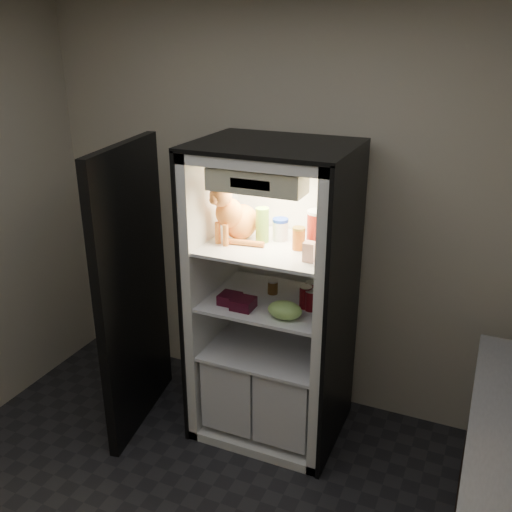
# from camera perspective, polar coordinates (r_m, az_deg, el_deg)

# --- Properties ---
(room_shell) EXTENTS (3.60, 3.60, 3.60)m
(room_shell) POSITION_cam_1_polar(r_m,az_deg,el_deg) (2.10, -12.07, -2.07)
(room_shell) COLOR white
(room_shell) RESTS_ON floor
(refrigerator) EXTENTS (0.90, 0.72, 1.88)m
(refrigerator) POSITION_cam_1_polar(r_m,az_deg,el_deg) (3.56, 1.83, -6.04)
(refrigerator) COLOR white
(refrigerator) RESTS_ON floor
(fridge_door) EXTENTS (0.20, 0.87, 1.85)m
(fridge_door) POSITION_cam_1_polar(r_m,az_deg,el_deg) (3.65, -12.23, -3.69)
(fridge_door) COLOR black
(fridge_door) RESTS_ON floor
(tabby_cat) EXTENTS (0.33, 0.39, 0.39)m
(tabby_cat) POSITION_cam_1_polar(r_m,az_deg,el_deg) (3.34, -2.14, 4.01)
(tabby_cat) COLOR #DD551C
(tabby_cat) RESTS_ON refrigerator
(parmesan_shaker) EXTENTS (0.08, 0.08, 0.21)m
(parmesan_shaker) POSITION_cam_1_polar(r_m,az_deg,el_deg) (3.32, 0.63, 3.12)
(parmesan_shaker) COLOR #248425
(parmesan_shaker) RESTS_ON refrigerator
(mayo_tub) EXTENTS (0.09, 0.09, 0.13)m
(mayo_tub) POSITION_cam_1_polar(r_m,az_deg,el_deg) (3.36, 2.45, 2.69)
(mayo_tub) COLOR white
(mayo_tub) RESTS_ON refrigerator
(salsa_jar) EXTENTS (0.07, 0.07, 0.13)m
(salsa_jar) POSITION_cam_1_polar(r_m,az_deg,el_deg) (3.22, 4.29, 1.77)
(salsa_jar) COLOR maroon
(salsa_jar) RESTS_ON refrigerator
(pepper_jar) EXTENTS (0.12, 0.12, 0.21)m
(pepper_jar) POSITION_cam_1_polar(r_m,az_deg,el_deg) (3.28, 6.14, 2.81)
(pepper_jar) COLOR #A02D15
(pepper_jar) RESTS_ON refrigerator
(cream_carton) EXTENTS (0.06, 0.06, 0.11)m
(cream_carton) POSITION_cam_1_polar(r_m,az_deg,el_deg) (3.06, 5.37, 0.43)
(cream_carton) COLOR white
(cream_carton) RESTS_ON refrigerator
(soda_can_a) EXTENTS (0.07, 0.07, 0.12)m
(soda_can_a) POSITION_cam_1_polar(r_m,az_deg,el_deg) (3.41, 5.51, -3.55)
(soda_can_a) COLOR black
(soda_can_a) RESTS_ON refrigerator
(soda_can_b) EXTENTS (0.07, 0.07, 0.13)m
(soda_can_b) POSITION_cam_1_polar(r_m,az_deg,el_deg) (3.32, 4.98, -4.10)
(soda_can_b) COLOR black
(soda_can_b) RESTS_ON refrigerator
(soda_can_c) EXTENTS (0.07, 0.07, 0.12)m
(soda_can_c) POSITION_cam_1_polar(r_m,az_deg,el_deg) (3.30, 5.50, -4.43)
(soda_can_c) COLOR black
(soda_can_c) RESTS_ON refrigerator
(condiment_jar) EXTENTS (0.06, 0.06, 0.09)m
(condiment_jar) POSITION_cam_1_polar(r_m,az_deg,el_deg) (3.49, 1.68, -3.10)
(condiment_jar) COLOR brown
(condiment_jar) RESTS_ON refrigerator
(grape_bag) EXTENTS (0.20, 0.14, 0.10)m
(grape_bag) POSITION_cam_1_polar(r_m,az_deg,el_deg) (3.20, 2.91, -5.43)
(grape_bag) COLOR #8ABC58
(grape_bag) RESTS_ON refrigerator
(berry_box_left) EXTENTS (0.12, 0.12, 0.06)m
(berry_box_left) POSITION_cam_1_polar(r_m,az_deg,el_deg) (3.38, -2.63, -4.29)
(berry_box_left) COLOR #4A0C1D
(berry_box_left) RESTS_ON refrigerator
(berry_box_right) EXTENTS (0.13, 0.13, 0.06)m
(berry_box_right) POSITION_cam_1_polar(r_m,az_deg,el_deg) (3.32, -1.28, -4.77)
(berry_box_right) COLOR #4A0C1D
(berry_box_right) RESTS_ON refrigerator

